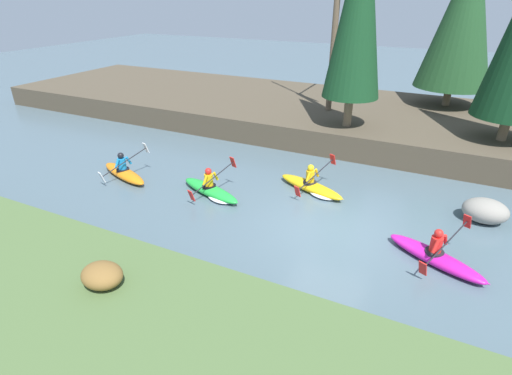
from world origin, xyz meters
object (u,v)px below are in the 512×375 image
Objects in this scene: kayaker_lead at (436,256)px; boulder_midstream at (485,211)px; kayaker_far_back at (124,172)px; kayaker_middle at (313,187)px; kayaker_trailing at (212,191)px.

kayaker_lead is 2.04× the size of boulder_midstream.
kayaker_middle is at bearing 35.12° from kayaker_far_back.
kayaker_trailing is at bearing -129.28° from kayaker_middle.
kayaker_middle is 1.00× the size of kayaker_far_back.
kayaker_lead is 0.98× the size of kayaker_trailing.
kayaker_lead is at bearing -11.00° from kayaker_middle.
kayaker_lead and kayaker_middle have the same top height.
kayaker_far_back is at bearing -143.66° from kayaker_middle.
kayaker_far_back is (-11.10, 0.52, 0.00)m from kayaker_lead.
kayaker_middle reaches higher than boulder_midstream.
kayaker_far_back is (-3.81, -0.20, 0.02)m from kayaker_trailing.
kayaker_trailing is at bearing 21.72° from kayaker_far_back.
boulder_midstream is at bearing 24.27° from kayaker_middle.
kayaker_trailing is 3.82m from kayaker_far_back.
kayaker_middle and kayaker_trailing have the same top height.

